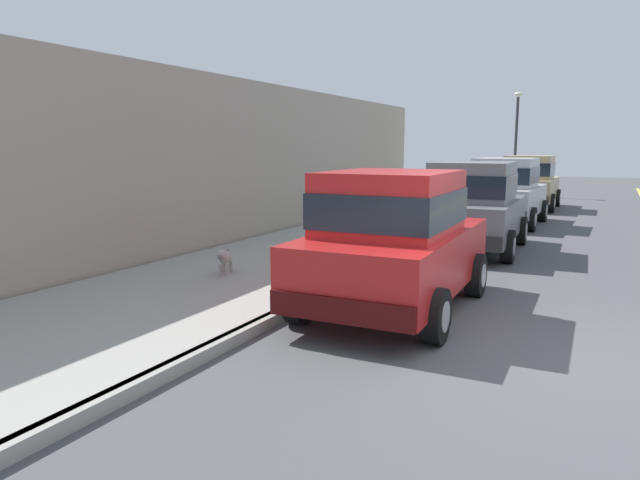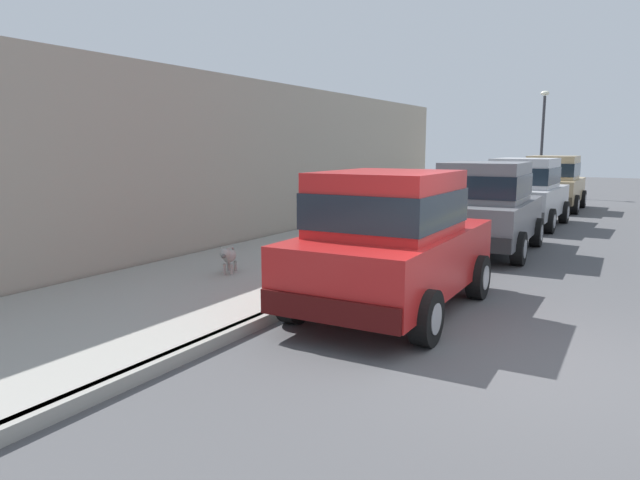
# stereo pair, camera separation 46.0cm
# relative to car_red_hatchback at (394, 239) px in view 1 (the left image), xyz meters

# --- Properties ---
(ground_plane) EXTENTS (80.00, 80.00, 0.00)m
(ground_plane) POSITION_rel_car_red_hatchback_xyz_m (2.08, -1.02, -0.98)
(ground_plane) COLOR #4C4C4F
(curb) EXTENTS (0.16, 64.00, 0.14)m
(curb) POSITION_rel_car_red_hatchback_xyz_m (-1.12, -1.02, -0.91)
(curb) COLOR gray
(curb) RESTS_ON ground
(sidewalk) EXTENTS (3.60, 64.00, 0.14)m
(sidewalk) POSITION_rel_car_red_hatchback_xyz_m (-2.92, -1.02, -0.91)
(sidewalk) COLOR #99968E
(sidewalk) RESTS_ON ground
(car_red_hatchback) EXTENTS (2.01, 3.83, 1.88)m
(car_red_hatchback) POSITION_rel_car_red_hatchback_xyz_m (0.00, 0.00, 0.00)
(car_red_hatchback) COLOR red
(car_red_hatchback) RESTS_ON ground
(car_grey_hatchback) EXTENTS (2.06, 3.86, 1.88)m
(car_grey_hatchback) POSITION_rel_car_red_hatchback_xyz_m (-0.05, 5.01, 0.00)
(car_grey_hatchback) COLOR slate
(car_grey_hatchback) RESTS_ON ground
(car_silver_hatchback) EXTENTS (2.00, 3.83, 1.88)m
(car_silver_hatchback) POSITION_rel_car_red_hatchback_xyz_m (-0.14, 9.60, 0.00)
(car_silver_hatchback) COLOR #BCBCC1
(car_silver_hatchback) RESTS_ON ground
(car_tan_hatchback) EXTENTS (1.98, 3.81, 1.88)m
(car_tan_hatchback) POSITION_rel_car_red_hatchback_xyz_m (-0.14, 14.45, 0.00)
(car_tan_hatchback) COLOR tan
(car_tan_hatchback) RESTS_ON ground
(dog_grey) EXTENTS (0.40, 0.70, 0.49)m
(dog_grey) POSITION_rel_car_red_hatchback_xyz_m (-2.95, 0.23, -0.55)
(dog_grey) COLOR #999691
(dog_grey) RESTS_ON sidewalk
(street_lamp) EXTENTS (0.36, 0.36, 4.42)m
(street_lamp) POSITION_rel_car_red_hatchback_xyz_m (-1.47, 19.74, 1.93)
(street_lamp) COLOR #2D2D33
(street_lamp) RESTS_ON sidewalk
(building_facade) EXTENTS (0.50, 20.00, 3.66)m
(building_facade) POSITION_rel_car_red_hatchback_xyz_m (-5.02, 4.25, 0.85)
(building_facade) COLOR #9E9384
(building_facade) RESTS_ON ground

